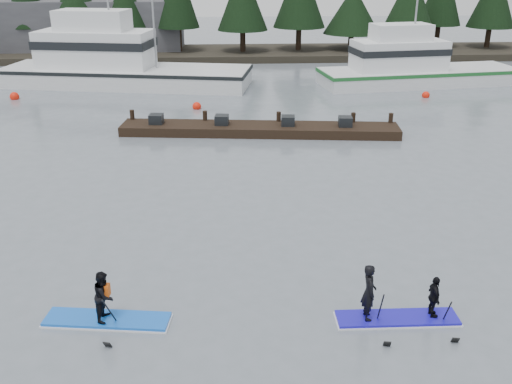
{
  "coord_description": "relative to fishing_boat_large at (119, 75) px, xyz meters",
  "views": [
    {
      "loc": [
        -1.02,
        -12.41,
        8.75
      ],
      "look_at": [
        0.0,
        6.0,
        1.1
      ],
      "focal_mm": 40.0,
      "sensor_mm": 36.0,
      "label": 1
    }
  ],
  "objects": [
    {
      "name": "ground",
      "position": [
        8.69,
        -29.69,
        -0.76
      ],
      "size": [
        160.0,
        160.0,
        0.0
      ],
      "primitive_type": "plane",
      "color": "slate",
      "rests_on": "ground"
    },
    {
      "name": "far_shore",
      "position": [
        8.69,
        12.31,
        -0.46
      ],
      "size": [
        70.0,
        8.0,
        0.6
      ],
      "primitive_type": "cube",
      "color": "#2D281E",
      "rests_on": "ground"
    },
    {
      "name": "treeline",
      "position": [
        8.69,
        12.31,
        -0.76
      ],
      "size": [
        60.0,
        4.0,
        8.0
      ],
      "primitive_type": null,
      "color": "black",
      "rests_on": "ground"
    },
    {
      "name": "waterfront_building",
      "position": [
        -5.31,
        14.31,
        1.74
      ],
      "size": [
        18.0,
        6.0,
        5.0
      ],
      "primitive_type": "cube",
      "color": "#4C4C51",
      "rests_on": "ground"
    },
    {
      "name": "fishing_boat_large",
      "position": [
        0.0,
        0.0,
        0.0
      ],
      "size": [
        18.33,
        8.05,
        10.0
      ],
      "rotation": [
        0.0,
        0.0,
        -0.18
      ],
      "color": "silver",
      "rests_on": "ground"
    },
    {
      "name": "fishing_boat_medium",
      "position": [
        21.52,
        -0.96,
        -0.15
      ],
      "size": [
        14.88,
        6.09,
        8.6
      ],
      "rotation": [
        0.0,
        0.0,
        0.14
      ],
      "color": "silver",
      "rests_on": "ground"
    },
    {
      "name": "floating_dock",
      "position": [
        9.47,
        -12.97,
        -0.52
      ],
      "size": [
        14.78,
        3.47,
        0.49
      ],
      "primitive_type": "cube",
      "rotation": [
        0.0,
        0.0,
        -0.1
      ],
      "color": "black",
      "rests_on": "ground"
    },
    {
      "name": "buoy_a",
      "position": [
        -6.21,
        -4.15,
        -0.76
      ],
      "size": [
        0.61,
        0.61,
        0.61
      ],
      "primitive_type": "sphere",
      "color": "red",
      "rests_on": "ground"
    },
    {
      "name": "buoy_c",
      "position": [
        21.1,
        -5.11,
        -0.76
      ],
      "size": [
        0.51,
        0.51,
        0.51
      ],
      "primitive_type": "sphere",
      "color": "red",
      "rests_on": "ground"
    },
    {
      "name": "buoy_b",
      "position": [
        5.92,
        -7.39,
        -0.76
      ],
      "size": [
        0.54,
        0.54,
        0.54
      ],
      "primitive_type": "sphere",
      "color": "red",
      "rests_on": "ground"
    },
    {
      "name": "paddleboard_solo",
      "position": [
        4.51,
        -29.58,
        -0.25
      ],
      "size": [
        3.29,
        1.29,
        1.9
      ],
      "rotation": [
        0.0,
        0.0,
        -0.13
      ],
      "color": "blue",
      "rests_on": "ground"
    },
    {
      "name": "paddleboard_duo",
      "position": [
        11.94,
        -29.93,
        -0.2
      ],
      "size": [
        3.15,
        1.07,
        2.16
      ],
      "rotation": [
        0.0,
        0.0,
        -0.01
      ],
      "color": "#1B14BC",
      "rests_on": "ground"
    }
  ]
}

